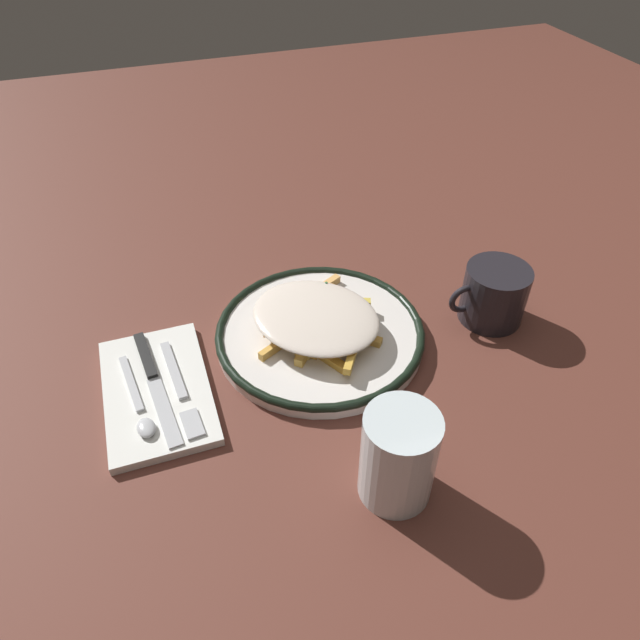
% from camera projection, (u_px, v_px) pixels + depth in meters
% --- Properties ---
extents(ground_plane, '(2.60, 2.60, 0.00)m').
position_uv_depth(ground_plane, '(320.00, 339.00, 0.84)').
color(ground_plane, brown).
extents(plate, '(0.30, 0.30, 0.02)m').
position_uv_depth(plate, '(320.00, 333.00, 0.83)').
color(plate, white).
rests_on(plate, ground_plane).
extents(fries_heap, '(0.24, 0.24, 0.04)m').
position_uv_depth(fries_heap, '(316.00, 320.00, 0.81)').
color(fries_heap, '#C08E3E').
rests_on(fries_heap, plate).
extents(napkin, '(0.13, 0.22, 0.01)m').
position_uv_depth(napkin, '(157.00, 390.00, 0.76)').
color(napkin, white).
rests_on(napkin, ground_plane).
extents(fork, '(0.03, 0.18, 0.01)m').
position_uv_depth(fork, '(180.00, 387.00, 0.75)').
color(fork, silver).
rests_on(fork, napkin).
extents(knife, '(0.04, 0.21, 0.01)m').
position_uv_depth(knife, '(152.00, 376.00, 0.77)').
color(knife, black).
rests_on(knife, napkin).
extents(spoon, '(0.04, 0.15, 0.01)m').
position_uv_depth(spoon, '(140.00, 409.00, 0.72)').
color(spoon, silver).
rests_on(spoon, napkin).
extents(water_glass, '(0.08, 0.08, 0.12)m').
position_uv_depth(water_glass, '(402.00, 455.00, 0.62)').
color(water_glass, silver).
rests_on(water_glass, ground_plane).
extents(coffee_mug, '(0.12, 0.09, 0.09)m').
position_uv_depth(coffee_mug, '(493.00, 294.00, 0.85)').
color(coffee_mug, black).
rests_on(coffee_mug, ground_plane).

